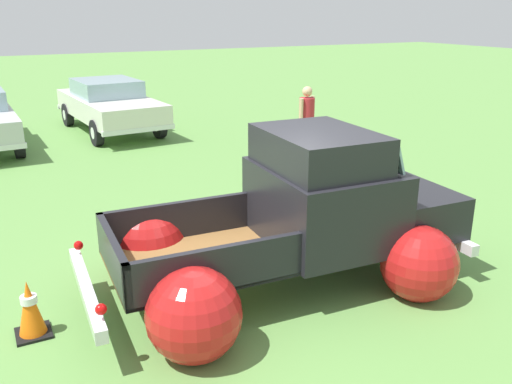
{
  "coord_description": "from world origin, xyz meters",
  "views": [
    {
      "loc": [
        -2.99,
        -5.27,
        3.27
      ],
      "look_at": [
        0.0,
        0.53,
        1.08
      ],
      "focal_mm": 38.21,
      "sensor_mm": 36.0,
      "label": 1
    }
  ],
  "objects": [
    {
      "name": "ground_plane",
      "position": [
        0.0,
        0.0,
        0.0
      ],
      "size": [
        80.0,
        80.0,
        0.0
      ],
      "primitive_type": "plane",
      "color": "#609347"
    },
    {
      "name": "spectator_1",
      "position": [
        3.49,
        4.84,
        0.96
      ],
      "size": [
        0.52,
        0.45,
        1.68
      ],
      "rotation": [
        0.0,
        0.0,
        5.14
      ],
      "color": "navy",
      "rests_on": "ground"
    },
    {
      "name": "lane_cone_0",
      "position": [
        -2.8,
        0.25,
        0.31
      ],
      "size": [
        0.36,
        0.36,
        0.63
      ],
      "color": "black",
      "rests_on": "ground"
    },
    {
      "name": "show_car_1",
      "position": [
        0.32,
        10.07,
        0.78
      ],
      "size": [
        2.22,
        4.73,
        1.43
      ],
      "rotation": [
        0.0,
        0.0,
        -1.49
      ],
      "color": "black",
      "rests_on": "ground"
    },
    {
      "name": "vintage_pickup_truck",
      "position": [
        0.39,
        -0.02,
        0.76
      ],
      "size": [
        4.71,
        2.94,
        1.96
      ],
      "rotation": [
        0.0,
        0.0,
        -0.05
      ],
      "color": "black",
      "rests_on": "ground"
    }
  ]
}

